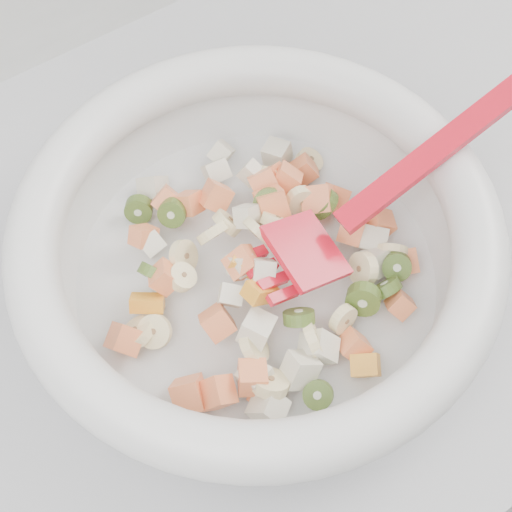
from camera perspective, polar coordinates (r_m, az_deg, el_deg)
counter at (r=1.06m, az=-9.55°, el=-16.70°), size 2.00×0.60×0.90m
mixing_bowl at (r=0.60m, az=0.06°, el=0.47°), size 0.44×0.37×0.14m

